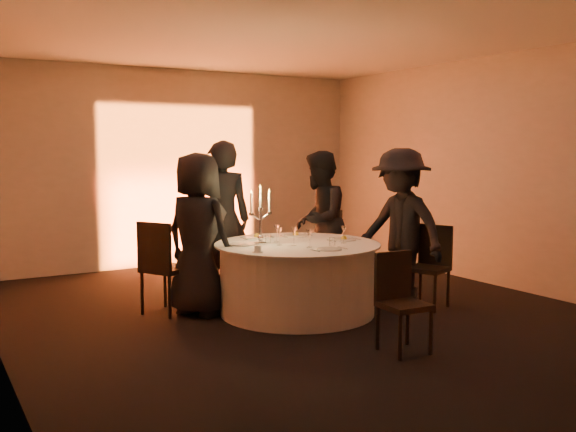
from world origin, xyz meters
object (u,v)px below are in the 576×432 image
guest_back_right (319,220)px  guest_right (400,227)px  banquet_table (297,278)px  chair_left (162,262)px  chair_front (400,296)px  guest_back_left (222,220)px  guest_left (198,234)px  chair_back_left (219,250)px  coffee_cup (258,249)px  candelabra (260,224)px  chair_right (431,261)px  chair_back_right (329,244)px

guest_back_right → guest_right: guest_right is taller
banquet_table → chair_left: 1.48m
banquet_table → guest_back_right: size_ratio=1.02×
chair_front → guest_back_left: 2.77m
guest_back_left → guest_left: bearing=67.3°
guest_back_left → guest_back_right: bearing=-169.4°
chair_back_left → chair_front: 3.19m
coffee_cup → candelabra: 0.56m
chair_back_left → guest_left: guest_left is taller
chair_back_left → coffee_cup: size_ratio=8.09×
chair_left → guest_back_right: guest_back_right is taller
chair_right → chair_back_right: bearing=173.2°
guest_back_left → coffee_cup: bearing=98.9°
chair_front → candelabra: 1.85m
chair_back_left → guest_back_right: (1.09, -0.68, 0.38)m
guest_back_right → guest_right: (0.36, -1.16, 0.02)m
chair_back_right → chair_left: bearing=-37.9°
chair_right → guest_back_right: guest_back_right is taller
banquet_table → chair_back_left: size_ratio=2.02×
chair_left → candelabra: size_ratio=1.58×
guest_right → coffee_cup: 1.89m
chair_right → coffee_cup: chair_right is taller
chair_right → chair_front: 1.72m
chair_right → chair_front: size_ratio=1.06×
guest_back_right → candelabra: bearing=-12.3°
guest_back_right → guest_right: bearing=63.3°
guest_back_right → guest_right: size_ratio=0.98×
chair_back_left → guest_back_right: size_ratio=0.50×
guest_left → chair_back_right: bearing=-102.9°
banquet_table → chair_left: (-1.30, 0.68, 0.19)m
guest_left → coffee_cup: size_ratio=15.95×
banquet_table → guest_back_left: guest_back_left is taller
chair_front → coffee_cup: bearing=124.3°
chair_left → candelabra: 1.15m
chair_back_left → guest_right: size_ratio=0.49×
chair_back_right → coffee_cup: chair_back_right is taller
chair_front → guest_right: size_ratio=0.49×
chair_left → candelabra: bearing=-151.0°
chair_back_right → candelabra: bearing=-15.0°
chair_back_right → guest_back_right: (-0.19, -0.05, 0.33)m
guest_back_right → chair_back_left: bearing=-75.8°
banquet_table → chair_right: chair_right is taller
chair_back_right → chair_front: (-0.97, -2.54, -0.07)m
chair_back_right → chair_right: bearing=60.0°
chair_right → guest_back_right: (-0.58, 1.43, 0.36)m
banquet_table → guest_right: (1.24, -0.24, 0.52)m
chair_left → chair_right: 3.01m
guest_right → chair_back_left: bearing=-152.8°
chair_right → guest_back_left: size_ratio=0.49×
guest_left → candelabra: guest_left is taller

